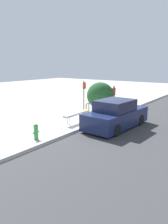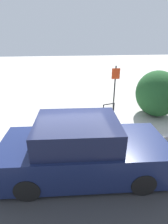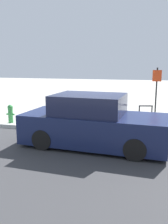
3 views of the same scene
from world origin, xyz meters
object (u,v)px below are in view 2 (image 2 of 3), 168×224
Objects in this scene: bike_rack at (109,111)px; parked_car_near at (83,150)px; bench at (64,118)px; sign_post at (115,87)px.

parked_car_near is at bearing -116.45° from bike_rack.
bench is at bearing -164.50° from bike_rack.
bench is 1.98m from bike_rack.
parked_car_near is (0.43, -2.44, 0.17)m from bench.
sign_post is (0.38, 0.59, 0.88)m from bike_rack.
bike_rack is (1.91, 0.53, -0.02)m from bench.
parked_car_near is (-1.86, -3.56, -0.69)m from sign_post.
sign_post is at bearing 56.91° from bike_rack.
sign_post is (2.29, 1.12, 0.86)m from bench.
sign_post is at bearing 65.91° from parked_car_near.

